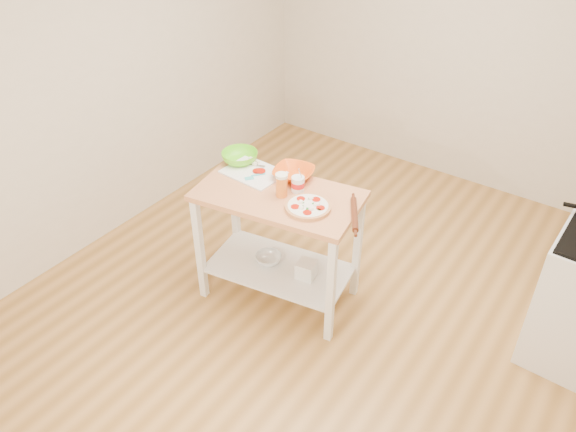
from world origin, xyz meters
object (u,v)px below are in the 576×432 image
(beer_pint, at_px, (282,185))
(prep_island, at_px, (278,224))
(shelf_bin, at_px, (306,269))
(cutting_board, at_px, (254,172))
(shelf_glass_bowl, at_px, (269,259))
(orange_bowl, at_px, (294,173))
(knife, at_px, (242,164))
(pizza, at_px, (308,207))
(rolling_pin, at_px, (354,214))
(yogurt_tub, at_px, (298,184))
(spatula, at_px, (254,176))
(green_bowl, at_px, (240,157))

(beer_pint, bearing_deg, prep_island, 169.38)
(beer_pint, xyz_separation_m, shelf_bin, (0.18, 0.04, -0.66))
(prep_island, xyz_separation_m, beer_pint, (0.03, -0.01, 0.34))
(cutting_board, relative_size, shelf_glass_bowl, 2.14)
(orange_bowl, bearing_deg, knife, -168.33)
(pizza, relative_size, rolling_pin, 0.87)
(knife, bearing_deg, yogurt_tub, -23.59)
(prep_island, relative_size, cutting_board, 2.82)
(cutting_board, distance_m, beer_pint, 0.36)
(pizza, bearing_deg, shelf_glass_bowl, 173.99)
(prep_island, bearing_deg, beer_pint, -10.62)
(shelf_glass_bowl, bearing_deg, rolling_pin, 4.64)
(beer_pint, height_order, shelf_glass_bowl, beer_pint)
(prep_island, bearing_deg, pizza, -7.40)
(knife, xyz_separation_m, shelf_bin, (0.64, -0.11, -0.59))
(orange_bowl, xyz_separation_m, beer_pint, (0.06, -0.23, 0.05))
(prep_island, bearing_deg, cutting_board, 158.63)
(pizza, bearing_deg, yogurt_tub, 141.74)
(yogurt_tub, bearing_deg, spatula, -172.79)
(beer_pint, bearing_deg, knife, 162.00)
(shelf_glass_bowl, bearing_deg, orange_bowl, 73.12)
(knife, height_order, beer_pint, beer_pint)
(pizza, xyz_separation_m, knife, (-0.69, 0.18, 0.00))
(prep_island, distance_m, rolling_pin, 0.61)
(spatula, bearing_deg, pizza, -62.85)
(spatula, distance_m, shelf_bin, 0.75)
(yogurt_tub, height_order, shelf_bin, yogurt_tub)
(orange_bowl, relative_size, rolling_pin, 0.81)
(knife, xyz_separation_m, shelf_glass_bowl, (0.33, -0.14, -0.63))
(pizza, height_order, spatula, pizza)
(knife, relative_size, green_bowl, 1.00)
(orange_bowl, height_order, shelf_bin, orange_bowl)
(spatula, height_order, green_bowl, green_bowl)
(shelf_glass_bowl, distance_m, shelf_bin, 0.32)
(cutting_board, distance_m, knife, 0.13)
(pizza, relative_size, beer_pint, 1.81)
(shelf_glass_bowl, bearing_deg, spatula, 160.03)
(beer_pint, xyz_separation_m, yogurt_tub, (0.06, 0.11, -0.03))
(rolling_pin, bearing_deg, beer_pint, -173.05)
(spatula, height_order, orange_bowl, orange_bowl)
(cutting_board, bearing_deg, spatula, -46.58)
(shelf_bin, bearing_deg, prep_island, -172.01)
(beer_pint, xyz_separation_m, shelf_glass_bowl, (-0.13, 0.01, -0.69))
(prep_island, xyz_separation_m, spatula, (-0.25, 0.06, 0.27))
(green_bowl, distance_m, shelf_glass_bowl, 0.77)
(cutting_board, height_order, beer_pint, beer_pint)
(prep_island, bearing_deg, spatula, 166.74)
(prep_island, distance_m, spatula, 0.37)
(orange_bowl, relative_size, shelf_glass_bowl, 1.42)
(shelf_glass_bowl, bearing_deg, beer_pint, -4.45)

